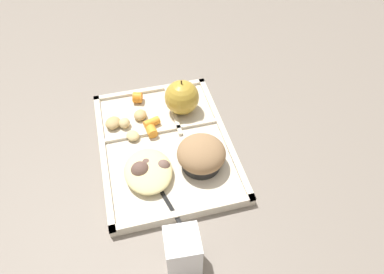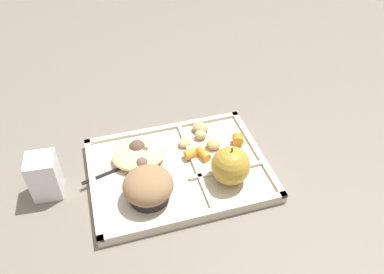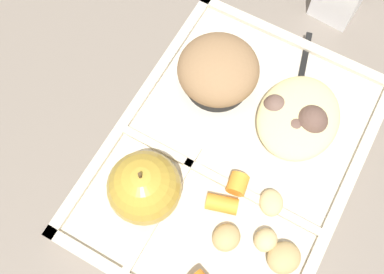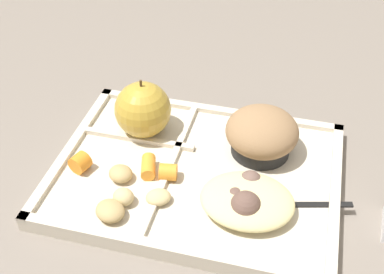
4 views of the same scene
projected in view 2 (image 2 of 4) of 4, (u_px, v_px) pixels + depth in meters
The scene contains 17 objects.
ground at pixel (179, 173), 0.85m from camera, with size 6.00×6.00×0.00m, color slate.
lunch_tray at pixel (179, 170), 0.84m from camera, with size 0.38×0.28×0.02m.
green_apple at pixel (231, 166), 0.78m from camera, with size 0.08×0.08×0.09m.
bran_muffin at pixel (148, 187), 0.75m from camera, with size 0.10×0.10×0.06m.
carrot_slice_small at pixel (238, 139), 0.88m from camera, with size 0.03×0.03×0.02m, color orange.
carrot_slice_edge at pixel (190, 154), 0.85m from camera, with size 0.02×0.02×0.02m, color orange.
carrot_slice_large at pixel (203, 154), 0.85m from camera, with size 0.02×0.02×0.04m, color orange.
potato_chunk_corner at pixel (200, 127), 0.92m from camera, with size 0.04×0.03×0.02m, color tan.
potato_chunk_golden at pixel (185, 142), 0.88m from camera, with size 0.03×0.03×0.02m, color tan.
potato_chunk_large at pixel (213, 145), 0.88m from camera, with size 0.03×0.03×0.02m, color tan.
potato_chunk_wedge at pixel (200, 135), 0.90m from camera, with size 0.02×0.03×0.02m, color tan.
egg_noodle_pile at pixel (139, 155), 0.84m from camera, with size 0.12×0.10×0.03m, color beige.
meatball_side at pixel (142, 164), 0.82m from camera, with size 0.03×0.03×0.03m, color brown.
meatball_center at pixel (137, 148), 0.85m from camera, with size 0.04×0.04×0.04m, color brown.
meatball_back at pixel (145, 153), 0.85m from camera, with size 0.03×0.03×0.03m, color brown.
plastic_fork at pixel (122, 167), 0.83m from camera, with size 0.15×0.05×0.00m.
milk_carton at pixel (45, 176), 0.77m from camera, with size 0.06×0.06×0.10m, color white.
Camera 2 is at (0.13, 0.56, 0.62)m, focal length 36.08 mm.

